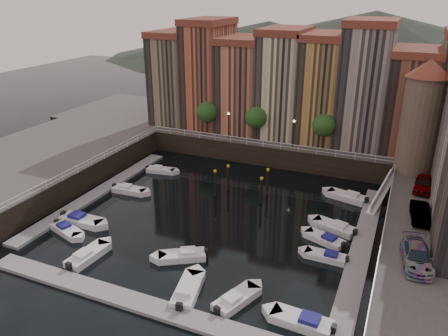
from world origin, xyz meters
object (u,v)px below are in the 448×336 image
at_px(gangway, 383,190).
at_px(car_b, 420,214).
at_px(corner_tower, 422,116).
at_px(car_a, 423,185).
at_px(boat_left_2, 129,190).
at_px(mooring_pilings, 243,184).
at_px(boat_left_0, 67,230).
at_px(car_c, 417,257).
at_px(boat_left_1, 81,220).

relative_size(gangway, car_b, 1.85).
bearing_deg(car_b, corner_tower, 88.67).
bearing_deg(car_a, boat_left_2, -162.35).
bearing_deg(car_a, gangway, 170.05).
height_order(corner_tower, car_a, corner_tower).
xyz_separation_m(mooring_pilings, boat_left_2, (-13.70, -4.88, -1.29)).
relative_size(boat_left_0, car_a, 0.97).
relative_size(boat_left_2, car_c, 0.87).
relative_size(gangway, car_c, 1.53).
height_order(corner_tower, boat_left_1, corner_tower).
distance_m(boat_left_1, car_a, 38.41).
height_order(mooring_pilings, boat_left_1, mooring_pilings).
height_order(boat_left_0, boat_left_2, boat_left_2).
height_order(corner_tower, car_c, corner_tower).
bearing_deg(car_b, mooring_pilings, 162.89).
bearing_deg(boat_left_0, boat_left_1, 104.97).
bearing_deg(boat_left_1, car_b, 14.64).
relative_size(boat_left_0, car_c, 0.83).
bearing_deg(mooring_pilings, corner_tower, 25.00).
distance_m(car_a, car_c, 15.77).
relative_size(boat_left_0, boat_left_2, 0.96).
distance_m(gangway, boat_left_1, 35.15).
xyz_separation_m(boat_left_0, boat_left_1, (0.11, 2.22, 0.07)).
distance_m(boat_left_2, car_a, 35.23).
height_order(gangway, car_b, car_b).
xyz_separation_m(gangway, car_a, (4.15, -1.03, 1.88)).
bearing_deg(car_b, car_c, -96.63).
xyz_separation_m(gangway, car_c, (3.77, -16.80, 1.87)).
bearing_deg(car_b, boat_left_2, 175.67).
xyz_separation_m(corner_tower, boat_left_0, (-33.09, -24.84, -9.85)).
relative_size(boat_left_1, car_a, 1.14).
distance_m(corner_tower, car_c, 22.26).
xyz_separation_m(boat_left_0, car_b, (34.09, 11.87, 3.40)).
xyz_separation_m(gangway, boat_left_0, (-30.19, -20.34, -1.57)).
bearing_deg(boat_left_1, car_c, 1.03).
bearing_deg(boat_left_0, car_b, 36.92).
xyz_separation_m(corner_tower, mooring_pilings, (-19.13, -8.92, -8.54)).
xyz_separation_m(gangway, boat_left_1, (-30.08, -18.12, -1.51)).
relative_size(car_b, car_c, 0.83).
relative_size(boat_left_1, car_b, 1.18).
xyz_separation_m(boat_left_1, car_b, (33.98, 9.65, 3.33)).
xyz_separation_m(mooring_pilings, car_b, (20.13, -4.05, 2.09)).
relative_size(boat_left_1, car_c, 0.98).
relative_size(gangway, boat_left_0, 1.84).
distance_m(corner_tower, car_a, 8.55).
distance_m(boat_left_1, car_c, 34.05).
bearing_deg(car_c, corner_tower, 84.33).
bearing_deg(car_a, mooring_pilings, -166.55).
xyz_separation_m(gangway, boat_left_2, (-29.93, -9.30, -1.56)).
height_order(corner_tower, mooring_pilings, corner_tower).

